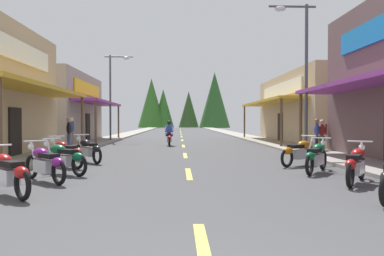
{
  "coord_description": "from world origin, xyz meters",
  "views": [
    {
      "loc": [
        -0.29,
        -2.27,
        1.55
      ],
      "look_at": [
        0.73,
        25.97,
        1.01
      ],
      "focal_mm": 34.69,
      "sensor_mm": 36.0,
      "label": 1
    }
  ],
  "objects_px": {
    "motorcycle_parked_left_0": "(7,172)",
    "pedestrian_by_shop": "(317,133)",
    "streetlamp_left": "(114,86)",
    "streetlamp_right": "(300,59)",
    "motorcycle_parked_right_1": "(356,164)",
    "motorcycle_parked_right_3": "(300,152)",
    "pedestrian_browsing": "(322,133)",
    "pedestrian_waiting": "(69,132)",
    "motorcycle_parked_right_2": "(316,156)",
    "motorcycle_parked_left_2": "(63,158)",
    "pedestrian_strolling": "(72,130)",
    "motorcycle_parked_left_3": "(65,153)",
    "rider_cruising_lead": "(169,135)",
    "motorcycle_parked_left_4": "(88,149)",
    "motorcycle_parked_left_1": "(45,163)"
  },
  "relations": [
    {
      "from": "motorcycle_parked_left_0",
      "to": "pedestrian_waiting",
      "type": "relative_size",
      "value": 0.93
    },
    {
      "from": "streetlamp_left",
      "to": "pedestrian_strolling",
      "type": "relative_size",
      "value": 3.67
    },
    {
      "from": "motorcycle_parked_right_3",
      "to": "pedestrian_browsing",
      "type": "distance_m",
      "value": 6.23
    },
    {
      "from": "motorcycle_parked_left_1",
      "to": "pedestrian_browsing",
      "type": "height_order",
      "value": "pedestrian_browsing"
    },
    {
      "from": "motorcycle_parked_left_0",
      "to": "motorcycle_parked_left_3",
      "type": "distance_m",
      "value": 4.68
    },
    {
      "from": "motorcycle_parked_left_1",
      "to": "pedestrian_strolling",
      "type": "distance_m",
      "value": 13.73
    },
    {
      "from": "streetlamp_left",
      "to": "streetlamp_right",
      "type": "bearing_deg",
      "value": -48.65
    },
    {
      "from": "motorcycle_parked_right_2",
      "to": "motorcycle_parked_left_0",
      "type": "relative_size",
      "value": 1.13
    },
    {
      "from": "motorcycle_parked_right_2",
      "to": "pedestrian_strolling",
      "type": "bearing_deg",
      "value": 76.84
    },
    {
      "from": "motorcycle_parked_right_1",
      "to": "rider_cruising_lead",
      "type": "relative_size",
      "value": 0.84
    },
    {
      "from": "motorcycle_parked_right_1",
      "to": "pedestrian_by_shop",
      "type": "bearing_deg",
      "value": 20.78
    },
    {
      "from": "motorcycle_parked_left_0",
      "to": "pedestrian_browsing",
      "type": "bearing_deg",
      "value": -91.4
    },
    {
      "from": "pedestrian_strolling",
      "to": "pedestrian_by_shop",
      "type": "bearing_deg",
      "value": 159.33
    },
    {
      "from": "motorcycle_parked_left_4",
      "to": "pedestrian_browsing",
      "type": "height_order",
      "value": "pedestrian_browsing"
    },
    {
      "from": "motorcycle_parked_left_3",
      "to": "pedestrian_by_shop",
      "type": "bearing_deg",
      "value": -110.93
    },
    {
      "from": "pedestrian_browsing",
      "to": "motorcycle_parked_left_2",
      "type": "bearing_deg",
      "value": 112.98
    },
    {
      "from": "motorcycle_parked_right_2",
      "to": "motorcycle_parked_right_1",
      "type": "bearing_deg",
      "value": -137.51
    },
    {
      "from": "motorcycle_parked_left_2",
      "to": "pedestrian_waiting",
      "type": "xyz_separation_m",
      "value": [
        -2.31,
        8.45,
        0.51
      ]
    },
    {
      "from": "motorcycle_parked_right_3",
      "to": "pedestrian_browsing",
      "type": "bearing_deg",
      "value": 24.34
    },
    {
      "from": "pedestrian_browsing",
      "to": "rider_cruising_lead",
      "type": "bearing_deg",
      "value": 45.28
    },
    {
      "from": "streetlamp_left",
      "to": "pedestrian_browsing",
      "type": "bearing_deg",
      "value": -39.43
    },
    {
      "from": "motorcycle_parked_left_1",
      "to": "motorcycle_parked_right_3",
      "type": "bearing_deg",
      "value": -112.4
    },
    {
      "from": "motorcycle_parked_left_0",
      "to": "pedestrian_waiting",
      "type": "xyz_separation_m",
      "value": [
        -2.11,
        11.51,
        0.51
      ]
    },
    {
      "from": "motorcycle_parked_left_4",
      "to": "motorcycle_parked_right_3",
      "type": "bearing_deg",
      "value": -138.53
    },
    {
      "from": "motorcycle_parked_right_3",
      "to": "motorcycle_parked_left_2",
      "type": "relative_size",
      "value": 0.99
    },
    {
      "from": "pedestrian_by_shop",
      "to": "pedestrian_browsing",
      "type": "distance_m",
      "value": 0.56
    },
    {
      "from": "streetlamp_left",
      "to": "motorcycle_parked_left_2",
      "type": "distance_m",
      "value": 17.5
    },
    {
      "from": "streetlamp_left",
      "to": "pedestrian_by_shop",
      "type": "height_order",
      "value": "streetlamp_left"
    },
    {
      "from": "motorcycle_parked_left_2",
      "to": "motorcycle_parked_left_3",
      "type": "relative_size",
      "value": 1.07
    },
    {
      "from": "motorcycle_parked_right_1",
      "to": "streetlamp_left",
      "type": "bearing_deg",
      "value": 61.42
    },
    {
      "from": "motorcycle_parked_left_3",
      "to": "pedestrian_by_shop",
      "type": "xyz_separation_m",
      "value": [
        10.44,
        5.29,
        0.47
      ]
    },
    {
      "from": "motorcycle_parked_left_3",
      "to": "pedestrian_waiting",
      "type": "distance_m",
      "value": 7.11
    },
    {
      "from": "streetlamp_left",
      "to": "motorcycle_parked_left_3",
      "type": "distance_m",
      "value": 15.89
    },
    {
      "from": "motorcycle_parked_left_0",
      "to": "motorcycle_parked_left_4",
      "type": "distance_m",
      "value": 6.11
    },
    {
      "from": "motorcycle_parked_right_3",
      "to": "pedestrian_waiting",
      "type": "relative_size",
      "value": 1.02
    },
    {
      "from": "pedestrian_browsing",
      "to": "pedestrian_waiting",
      "type": "relative_size",
      "value": 0.94
    },
    {
      "from": "streetlamp_right",
      "to": "motorcycle_parked_right_1",
      "type": "distance_m",
      "value": 8.37
    },
    {
      "from": "streetlamp_left",
      "to": "pedestrian_browsing",
      "type": "height_order",
      "value": "streetlamp_left"
    },
    {
      "from": "motorcycle_parked_right_3",
      "to": "pedestrian_strolling",
      "type": "relative_size",
      "value": 1.0
    },
    {
      "from": "motorcycle_parked_right_1",
      "to": "motorcycle_parked_right_3",
      "type": "distance_m",
      "value": 3.68
    },
    {
      "from": "streetlamp_right",
      "to": "pedestrian_strolling",
      "type": "distance_m",
      "value": 13.96
    },
    {
      "from": "motorcycle_parked_left_0",
      "to": "pedestrian_by_shop",
      "type": "xyz_separation_m",
      "value": [
        10.2,
        9.96,
        0.47
      ]
    },
    {
      "from": "motorcycle_parked_right_2",
      "to": "pedestrian_waiting",
      "type": "height_order",
      "value": "pedestrian_waiting"
    },
    {
      "from": "motorcycle_parked_right_1",
      "to": "pedestrian_waiting",
      "type": "distance_m",
      "value": 14.37
    },
    {
      "from": "pedestrian_browsing",
      "to": "pedestrian_waiting",
      "type": "xyz_separation_m",
      "value": [
        -12.72,
        1.16,
        0.06
      ]
    },
    {
      "from": "motorcycle_parked_left_0",
      "to": "motorcycle_parked_right_3",
      "type": "bearing_deg",
      "value": -103.4
    },
    {
      "from": "streetlamp_right",
      "to": "motorcycle_parked_right_2",
      "type": "relative_size",
      "value": 3.71
    },
    {
      "from": "streetlamp_right",
      "to": "pedestrian_waiting",
      "type": "xyz_separation_m",
      "value": [
        -11.01,
        2.94,
        -3.32
      ]
    },
    {
      "from": "motorcycle_parked_right_2",
      "to": "pedestrian_waiting",
      "type": "bearing_deg",
      "value": 84.62
    },
    {
      "from": "motorcycle_parked_right_1",
      "to": "motorcycle_parked_left_2",
      "type": "bearing_deg",
      "value": 112.01
    }
  ]
}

